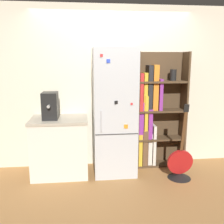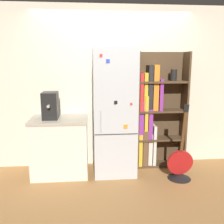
{
  "view_description": "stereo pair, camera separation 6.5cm",
  "coord_description": "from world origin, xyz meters",
  "px_view_note": "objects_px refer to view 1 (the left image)",
  "views": [
    {
      "loc": [
        -0.45,
        -3.59,
        1.73
      ],
      "look_at": [
        -0.03,
        0.15,
        0.96
      ],
      "focal_mm": 40.0,
      "sensor_mm": 36.0,
      "label": 1
    },
    {
      "loc": [
        -0.38,
        -3.6,
        1.73
      ],
      "look_at": [
        -0.03,
        0.15,
        0.96
      ],
      "focal_mm": 40.0,
      "sensor_mm": 36.0,
      "label": 2
    }
  ],
  "objects_px": {
    "bookshelf": "(153,114)",
    "guitar": "(180,167)",
    "refrigerator": "(114,112)",
    "espresso_machine": "(50,106)"
  },
  "relations": [
    {
      "from": "refrigerator",
      "to": "guitar",
      "type": "distance_m",
      "value": 1.29
    },
    {
      "from": "guitar",
      "to": "espresso_machine",
      "type": "bearing_deg",
      "value": 169.9
    },
    {
      "from": "bookshelf",
      "to": "guitar",
      "type": "bearing_deg",
      "value": -63.75
    },
    {
      "from": "refrigerator",
      "to": "bookshelf",
      "type": "bearing_deg",
      "value": 16.17
    },
    {
      "from": "bookshelf",
      "to": "refrigerator",
      "type": "bearing_deg",
      "value": -163.83
    },
    {
      "from": "guitar",
      "to": "refrigerator",
      "type": "bearing_deg",
      "value": 158.89
    },
    {
      "from": "refrigerator",
      "to": "guitar",
      "type": "height_order",
      "value": "refrigerator"
    },
    {
      "from": "bookshelf",
      "to": "guitar",
      "type": "height_order",
      "value": "bookshelf"
    },
    {
      "from": "refrigerator",
      "to": "espresso_machine",
      "type": "height_order",
      "value": "refrigerator"
    },
    {
      "from": "bookshelf",
      "to": "guitar",
      "type": "distance_m",
      "value": 0.94
    }
  ]
}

